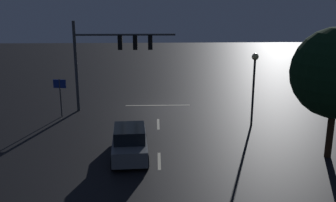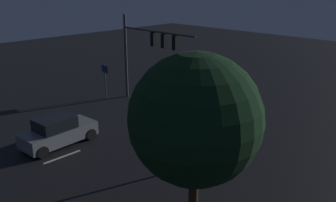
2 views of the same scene
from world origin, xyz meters
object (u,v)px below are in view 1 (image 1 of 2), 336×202
at_px(traffic_signal_assembly, 112,50).
at_px(street_lamp_left_kerb, 254,75).
at_px(car_approaching, 130,142).
at_px(route_sign, 60,90).

bearing_deg(traffic_signal_assembly, street_lamp_left_kerb, 157.85).
bearing_deg(car_approaching, traffic_signal_assembly, -78.84).
relative_size(traffic_signal_assembly, route_sign, 2.67).
bearing_deg(route_sign, traffic_signal_assembly, -157.52).
bearing_deg(street_lamp_left_kerb, traffic_signal_assembly, -22.15).
bearing_deg(street_lamp_left_kerb, car_approaching, 32.03).
height_order(car_approaching, street_lamp_left_kerb, street_lamp_left_kerb).
xyz_separation_m(street_lamp_left_kerb, route_sign, (13.00, -2.37, -1.42)).
xyz_separation_m(traffic_signal_assembly, car_approaching, (-1.71, 8.68, -3.70)).
relative_size(traffic_signal_assembly, car_approaching, 1.64).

